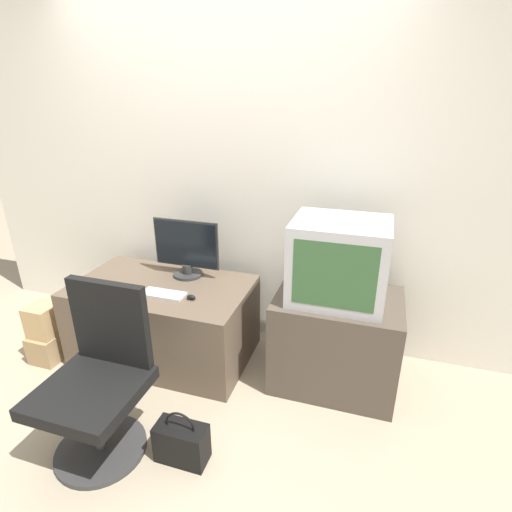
{
  "coord_description": "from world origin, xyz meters",
  "views": [
    {
      "loc": [
        1.11,
        -1.41,
        1.85
      ],
      "look_at": [
        0.37,
        0.94,
        0.83
      ],
      "focal_mm": 28.0,
      "sensor_mm": 36.0,
      "label": 1
    }
  ],
  "objects_px": {
    "office_chair": "(99,383)",
    "handbag": "(182,442)",
    "keyboard": "(164,294)",
    "mouse": "(191,297)",
    "main_monitor": "(186,249)",
    "crt_tv": "(339,261)",
    "cardboard_box_lower": "(50,345)"
  },
  "relations": [
    {
      "from": "office_chair",
      "to": "handbag",
      "type": "height_order",
      "value": "office_chair"
    },
    {
      "from": "keyboard",
      "to": "office_chair",
      "type": "distance_m",
      "value": 0.74
    },
    {
      "from": "mouse",
      "to": "handbag",
      "type": "relative_size",
      "value": 0.2
    },
    {
      "from": "handbag",
      "to": "main_monitor",
      "type": "bearing_deg",
      "value": 113.09
    },
    {
      "from": "main_monitor",
      "to": "crt_tv",
      "type": "distance_m",
      "value": 1.12
    },
    {
      "from": "office_chair",
      "to": "cardboard_box_lower",
      "type": "height_order",
      "value": "office_chair"
    },
    {
      "from": "main_monitor",
      "to": "handbag",
      "type": "distance_m",
      "value": 1.3
    },
    {
      "from": "main_monitor",
      "to": "handbag",
      "type": "relative_size",
      "value": 1.57
    },
    {
      "from": "keyboard",
      "to": "handbag",
      "type": "bearing_deg",
      "value": -56.67
    },
    {
      "from": "crt_tv",
      "to": "keyboard",
      "type": "bearing_deg",
      "value": -170.6
    },
    {
      "from": "cardboard_box_lower",
      "to": "handbag",
      "type": "relative_size",
      "value": 0.81
    },
    {
      "from": "keyboard",
      "to": "cardboard_box_lower",
      "type": "xyz_separation_m",
      "value": [
        -0.89,
        -0.18,
        -0.48
      ]
    },
    {
      "from": "office_chair",
      "to": "main_monitor",
      "type": "bearing_deg",
      "value": 89.19
    },
    {
      "from": "mouse",
      "to": "handbag",
      "type": "height_order",
      "value": "mouse"
    },
    {
      "from": "mouse",
      "to": "crt_tv",
      "type": "xyz_separation_m",
      "value": [
        0.91,
        0.19,
        0.3
      ]
    },
    {
      "from": "main_monitor",
      "to": "crt_tv",
      "type": "bearing_deg",
      "value": -7.58
    },
    {
      "from": "mouse",
      "to": "office_chair",
      "type": "xyz_separation_m",
      "value": [
        -0.2,
        -0.71,
        -0.18
      ]
    },
    {
      "from": "keyboard",
      "to": "mouse",
      "type": "xyz_separation_m",
      "value": [
        0.21,
        -0.0,
        0.01
      ]
    },
    {
      "from": "keyboard",
      "to": "handbag",
      "type": "relative_size",
      "value": 0.93
    },
    {
      "from": "crt_tv",
      "to": "office_chair",
      "type": "relative_size",
      "value": 0.61
    },
    {
      "from": "keyboard",
      "to": "office_chair",
      "type": "bearing_deg",
      "value": -89.7
    },
    {
      "from": "mouse",
      "to": "handbag",
      "type": "distance_m",
      "value": 0.88
    },
    {
      "from": "main_monitor",
      "to": "keyboard",
      "type": "relative_size",
      "value": 1.69
    },
    {
      "from": "main_monitor",
      "to": "office_chair",
      "type": "relative_size",
      "value": 0.53
    },
    {
      "from": "mouse",
      "to": "cardboard_box_lower",
      "type": "relative_size",
      "value": 0.24
    },
    {
      "from": "main_monitor",
      "to": "keyboard",
      "type": "distance_m",
      "value": 0.39
    },
    {
      "from": "keyboard",
      "to": "mouse",
      "type": "relative_size",
      "value": 4.71
    },
    {
      "from": "main_monitor",
      "to": "mouse",
      "type": "height_order",
      "value": "main_monitor"
    },
    {
      "from": "cardboard_box_lower",
      "to": "keyboard",
      "type": "bearing_deg",
      "value": 11.46
    },
    {
      "from": "keyboard",
      "to": "crt_tv",
      "type": "bearing_deg",
      "value": 9.4
    },
    {
      "from": "crt_tv",
      "to": "handbag",
      "type": "bearing_deg",
      "value": -127.13
    },
    {
      "from": "mouse",
      "to": "office_chair",
      "type": "height_order",
      "value": "office_chair"
    }
  ]
}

